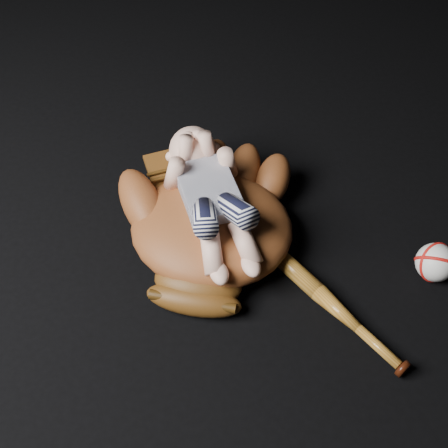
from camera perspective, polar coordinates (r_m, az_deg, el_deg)
The scene contains 4 objects.
baseball_glove at distance 1.15m, azimuth -1.28°, elevation 0.22°, with size 0.42×0.47×0.15m, color brown, non-canonical shape.
newborn_baby at distance 1.11m, azimuth -1.15°, elevation 2.69°, with size 0.18×0.39×0.16m, color beige, non-canonical shape.
baseball_bat at distance 1.11m, azimuth 10.38°, elevation -7.57°, with size 0.04×0.39×0.04m, color #9D631E, non-canonical shape.
baseball at distance 1.20m, azimuth 20.69°, elevation -3.66°, with size 0.08×0.08×0.08m, color white.
Camera 1 is at (0.01, -0.72, 0.93)m, focal length 45.00 mm.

